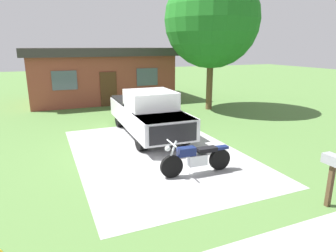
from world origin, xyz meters
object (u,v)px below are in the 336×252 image
Objects in this scene: motorcycle at (196,158)px; shade_tree at (212,20)px; pickup_truck at (147,112)px; neighbor_house at (100,74)px; mailbox at (333,167)px.

shade_tree is at bearing 57.08° from motorcycle.
pickup_truck is 0.59× the size of neighbor_house.
neighbor_house reaches higher than pickup_truck.
motorcycle is at bearing 124.72° from mailbox.
shade_tree reaches higher than mailbox.
pickup_truck is at bearing 89.53° from motorcycle.
motorcycle is 10.37m from shade_tree.
pickup_truck is 7.33m from shade_tree.
motorcycle is at bearing -89.38° from neighbor_house.
pickup_truck is at bearing -145.45° from shade_tree.
shade_tree is 8.39m from neighbor_house.
shade_tree is at bearing 73.75° from mailbox.
motorcycle is 4.39m from pickup_truck.
mailbox is 0.17× the size of shade_tree.
pickup_truck reaches higher than mailbox.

